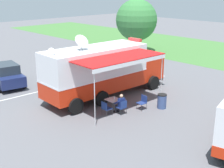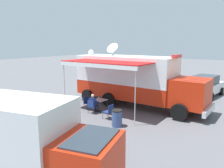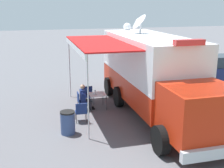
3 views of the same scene
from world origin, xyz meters
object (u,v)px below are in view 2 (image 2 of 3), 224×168
at_px(folding_table, 100,101).
at_px(car_behind_truck, 206,86).
at_px(trash_bin, 117,118).
at_px(support_truck, 9,137).
at_px(car_far_corner, 132,77).
at_px(water_bottle, 99,98).
at_px(command_truck, 134,79).
at_px(folding_chair_beside_table, 87,102).
at_px(folding_chair_at_table, 92,106).
at_px(folding_chair_spare_by_truck, 109,111).
at_px(seated_responder, 94,103).

xyz_separation_m(folding_table, car_behind_truck, (-8.22, 4.96, 0.21)).
relative_size(trash_bin, car_behind_truck, 0.21).
bearing_deg(support_truck, car_behind_truck, 169.37).
height_order(support_truck, car_far_corner, support_truck).
bearing_deg(car_behind_truck, support_truck, -10.63).
relative_size(water_bottle, support_truck, 0.03).
bearing_deg(command_truck, car_behind_truck, 148.58).
relative_size(folding_chair_beside_table, trash_bin, 0.96).
height_order(folding_chair_beside_table, support_truck, support_truck).
distance_m(folding_table, trash_bin, 3.07).
bearing_deg(folding_chair_beside_table, folding_table, 107.03).
distance_m(command_truck, folding_chair_beside_table, 3.62).
bearing_deg(folding_table, folding_chair_beside_table, -72.97).
bearing_deg(support_truck, folding_chair_at_table, -163.42).
bearing_deg(folding_chair_at_table, trash_bin, 68.43).
relative_size(command_truck, folding_chair_beside_table, 10.99).
xyz_separation_m(water_bottle, folding_chair_spare_by_truck, (0.97, 1.50, -0.32)).
xyz_separation_m(folding_table, car_far_corner, (-9.13, -2.53, 0.21)).
bearing_deg(folding_table, seated_responder, -1.29).
bearing_deg(folding_table, command_truck, 149.65).
xyz_separation_m(command_truck, folding_chair_beside_table, (2.52, -2.17, -1.43)).
bearing_deg(folding_table, support_truck, 14.77).
height_order(folding_chair_at_table, car_far_corner, car_far_corner).
distance_m(command_truck, folding_chair_at_table, 3.64).
relative_size(command_truck, folding_chair_spare_by_truck, 10.99).
height_order(command_truck, car_behind_truck, command_truck).
distance_m(support_truck, car_far_corner, 17.32).
relative_size(folding_chair_spare_by_truck, car_far_corner, 0.20).
distance_m(water_bottle, folding_chair_beside_table, 0.92).
bearing_deg(folding_chair_spare_by_truck, command_truck, -177.14).
bearing_deg(seated_responder, water_bottle, 178.98).
bearing_deg(water_bottle, folding_chair_spare_by_truck, 56.92).
xyz_separation_m(folding_chair_at_table, trash_bin, (0.99, 2.50, -0.06)).
bearing_deg(folding_chair_beside_table, car_far_corner, -169.83).
relative_size(command_truck, water_bottle, 42.69).
bearing_deg(water_bottle, command_truck, 150.61).
bearing_deg(folding_chair_at_table, car_behind_truck, 151.08).
bearing_deg(command_truck, trash_bin, 15.96).
height_order(folding_table, car_behind_truck, car_behind_truck).
distance_m(trash_bin, support_truck, 5.88).
xyz_separation_m(folding_chair_beside_table, trash_bin, (1.53, 3.33, -0.06)).
xyz_separation_m(folding_chair_beside_table, car_behind_truck, (-8.48, 5.81, 0.37)).
bearing_deg(folding_chair_spare_by_truck, folding_table, -125.71).
bearing_deg(folding_chair_beside_table, seated_responder, 67.25).
distance_m(trash_bin, car_behind_truck, 10.32).
height_order(folding_chair_spare_by_truck, seated_responder, seated_responder).
bearing_deg(folding_chair_spare_by_truck, folding_chair_beside_table, -109.12).
bearing_deg(folding_table, folding_chair_at_table, -1.42).
xyz_separation_m(water_bottle, folding_chair_at_table, (0.70, -0.02, -0.32)).
bearing_deg(seated_responder, folding_chair_spare_by_truck, 72.97).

